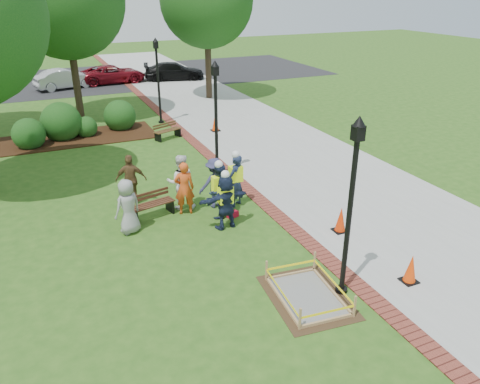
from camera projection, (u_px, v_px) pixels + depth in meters
name	position (u px, v px, depth m)	size (l,w,h in m)	color
ground	(241.00, 243.00, 13.10)	(100.00, 100.00, 0.00)	#285116
sidewalk	(251.00, 129.00, 23.28)	(6.00, 60.00, 0.02)	#9E9E99
brick_edging	(188.00, 137.00, 22.07)	(0.50, 60.00, 0.03)	maroon
mulch_bed	(79.00, 138.00, 21.97)	(7.00, 3.00, 0.05)	#381E0F
parking_lot	(96.00, 79.00, 35.59)	(36.00, 12.00, 0.01)	black
wet_concrete_pad	(308.00, 289.00, 10.76)	(1.91, 2.45, 0.55)	#47331E
bench_near	(152.00, 210.00, 14.50)	(1.49, 0.79, 0.77)	#512F1C
bench_far	(168.00, 134.00, 21.79)	(1.40, 0.91, 0.72)	brown
cone_front	(411.00, 269.00, 11.26)	(0.39, 0.39, 0.76)	black
cone_back	(341.00, 220.00, 13.57)	(0.40, 0.40, 0.78)	black
cone_far	(215.00, 123.00, 22.85)	(0.42, 0.42, 0.83)	black
toolbox	(233.00, 214.00, 14.54)	(0.35, 0.19, 0.18)	#A70C23
lamp_near	(351.00, 196.00, 10.04)	(0.28, 0.28, 4.26)	black
lamp_mid	(216.00, 111.00, 16.71)	(0.28, 0.28, 4.26)	black
lamp_far	(158.00, 74.00, 23.38)	(0.28, 0.28, 4.26)	black
tree_right	(207.00, 1.00, 27.34)	(5.48, 5.48, 8.47)	#3D2D1E
shrub_a	(31.00, 147.00, 20.73)	(1.42, 1.42, 1.42)	#134314
shrub_b	(64.00, 139.00, 21.91)	(1.85, 1.85, 1.85)	#134314
shrub_c	(88.00, 136.00, 22.26)	(1.02, 1.02, 1.02)	#134314
shrub_d	(121.00, 129.00, 23.36)	(1.56, 1.56, 1.56)	#134314
shrub_e	(78.00, 133.00, 22.70)	(0.91, 0.91, 0.91)	#134314
casual_person_a	(128.00, 207.00, 13.37)	(0.62, 0.52, 1.64)	gray
casual_person_b	(184.00, 188.00, 14.48)	(0.61, 0.47, 1.71)	#D94B19
casual_person_c	(181.00, 182.00, 14.81)	(0.66, 0.52, 1.81)	silver
casual_person_d	(131.00, 180.00, 15.14)	(0.62, 0.49, 1.69)	brown
casual_person_e	(215.00, 183.00, 14.93)	(0.55, 0.37, 1.65)	#303155
hivis_worker_a	(226.00, 200.00, 13.60)	(0.57, 0.40, 1.82)	#1C2E4A
hivis_worker_b	(236.00, 179.00, 14.97)	(0.66, 0.61, 1.89)	#192B41
hivis_worker_c	(219.00, 190.00, 14.22)	(0.65, 0.58, 1.87)	#1B2D48
parked_car_b	(67.00, 89.00, 32.24)	(4.45, 1.93, 1.45)	#AFAEB4
parked_car_c	(114.00, 83.00, 34.04)	(4.27, 1.86, 1.39)	maroon
parked_car_d	(175.00, 80.00, 35.16)	(4.27, 1.86, 1.39)	black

